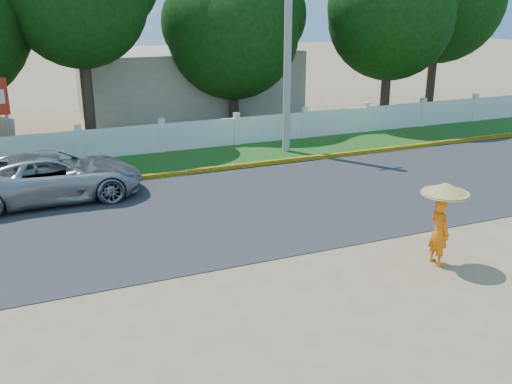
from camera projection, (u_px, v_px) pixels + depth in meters
ground at (293, 280)px, 11.84m from camera, size 120.00×120.00×0.00m
road at (221, 209)px, 15.76m from camera, size 60.00×7.00×0.02m
grass_verge at (173, 162)px, 20.35m from camera, size 60.00×3.50×0.03m
curb at (186, 173)px, 18.84m from camera, size 40.00×0.18×0.16m
fence at (162, 138)px, 21.45m from camera, size 40.00×0.10×1.10m
building_near at (188, 83)px, 28.14m from camera, size 10.00×6.00×3.20m
utility_pole at (288, 41)px, 20.40m from camera, size 0.28×0.28×8.22m
vehicle at (54, 176)px, 16.35m from camera, size 5.01×2.31×1.39m
monk_with_parasol at (442, 212)px, 12.17m from camera, size 1.03×1.03×1.87m
tree_row at (167, 14)px, 22.96m from camera, size 36.39×7.94×8.84m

